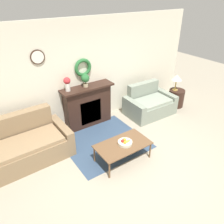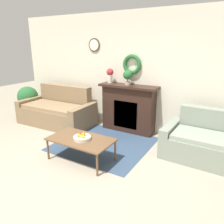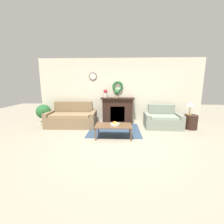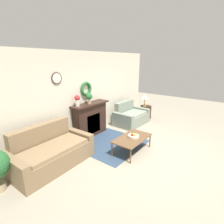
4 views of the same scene
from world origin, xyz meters
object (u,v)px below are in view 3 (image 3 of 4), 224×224
object	(u,v)px
coffee_table	(114,126)
potted_plant_on_mantel	(117,93)
fruit_bowl	(115,124)
couch_left	(72,118)
vase_on_mantel_left	(106,93)
side_table_by_loveseat	(191,122)
potted_plant_floor_by_couch	(44,112)
fireplace	(117,111)
loveseat_right	(162,120)
table_lamp	(190,104)

from	to	relation	value
coffee_table	potted_plant_on_mantel	bearing A→B (deg)	87.65
fruit_bowl	potted_plant_on_mantel	bearing A→B (deg)	89.07
couch_left	vase_on_mantel_left	xyz separation A→B (m)	(1.31, 0.46, 0.98)
side_table_by_loveseat	vase_on_mantel_left	bearing A→B (deg)	169.14
potted_plant_floor_by_couch	coffee_table	bearing A→B (deg)	-23.75
fireplace	coffee_table	bearing A→B (deg)	-93.39
fireplace	loveseat_right	bearing A→B (deg)	-15.50
coffee_table	vase_on_mantel_left	xyz separation A→B (m)	(-0.40, 1.68, 0.93)
fireplace	loveseat_right	size ratio (longest dim) A/B	0.99
loveseat_right	potted_plant_on_mantel	xyz separation A→B (m)	(-1.78, 0.47, 1.01)
couch_left	coffee_table	bearing A→B (deg)	-37.04
fruit_bowl	vase_on_mantel_left	bearing A→B (deg)	104.65
potted_plant_on_mantel	couch_left	bearing A→B (deg)	-166.26
fruit_bowl	potted_plant_floor_by_couch	bearing A→B (deg)	156.26
side_table_by_loveseat	fireplace	bearing A→B (deg)	167.34
side_table_by_loveseat	vase_on_mantel_left	size ratio (longest dim) A/B	1.56
couch_left	coffee_table	world-z (taller)	couch_left
coffee_table	table_lamp	world-z (taller)	table_lamp
fruit_bowl	potted_plant_floor_by_couch	size ratio (longest dim) A/B	0.36
couch_left	table_lamp	size ratio (longest dim) A/B	3.91
couch_left	side_table_by_loveseat	size ratio (longest dim) A/B	3.61
vase_on_mantel_left	side_table_by_loveseat	bearing A→B (deg)	-10.86
fireplace	table_lamp	xyz separation A→B (m)	(2.70, -0.57, 0.37)
vase_on_mantel_left	potted_plant_on_mantel	bearing A→B (deg)	-2.44
loveseat_right	potted_plant_floor_by_couch	xyz separation A→B (m)	(-4.73, 0.08, 0.23)
fruit_bowl	side_table_by_loveseat	xyz separation A→B (m)	(2.82, 1.07, -0.18)
loveseat_right	table_lamp	distance (m)	1.15
side_table_by_loveseat	potted_plant_floor_by_couch	size ratio (longest dim) A/B	0.63
fireplace	side_table_by_loveseat	size ratio (longest dim) A/B	2.57
couch_left	loveseat_right	bearing A→B (deg)	-2.19
potted_plant_on_mantel	side_table_by_loveseat	bearing A→B (deg)	-12.24
fireplace	loveseat_right	distance (m)	1.83
table_lamp	potted_plant_on_mantel	distance (m)	2.82
coffee_table	potted_plant_on_mantel	size ratio (longest dim) A/B	3.47
loveseat_right	vase_on_mantel_left	world-z (taller)	vase_on_mantel_left
coffee_table	potted_plant_floor_by_couch	size ratio (longest dim) A/B	1.34
couch_left	potted_plant_on_mantel	bearing A→B (deg)	12.09
fireplace	potted_plant_floor_by_couch	size ratio (longest dim) A/B	1.61
side_table_by_loveseat	potted_plant_on_mantel	world-z (taller)	potted_plant_on_mantel
vase_on_mantel_left	fruit_bowl	bearing A→B (deg)	-75.35
loveseat_right	potted_plant_on_mantel	size ratio (longest dim) A/B	4.22
fruit_bowl	fireplace	bearing A→B (deg)	88.03
fireplace	coffee_table	xyz separation A→B (m)	(-0.10, -1.67, -0.18)
fireplace	potted_plant_on_mantel	distance (m)	0.75
fruit_bowl	loveseat_right	bearing A→B (deg)	33.70
loveseat_right	coffee_table	xyz separation A→B (m)	(-1.85, -1.19, 0.08)
couch_left	side_table_by_loveseat	bearing A→B (deg)	-3.78
side_table_by_loveseat	table_lamp	distance (m)	0.66
couch_left	vase_on_mantel_left	size ratio (longest dim) A/B	5.64
fruit_bowl	side_table_by_loveseat	distance (m)	3.02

